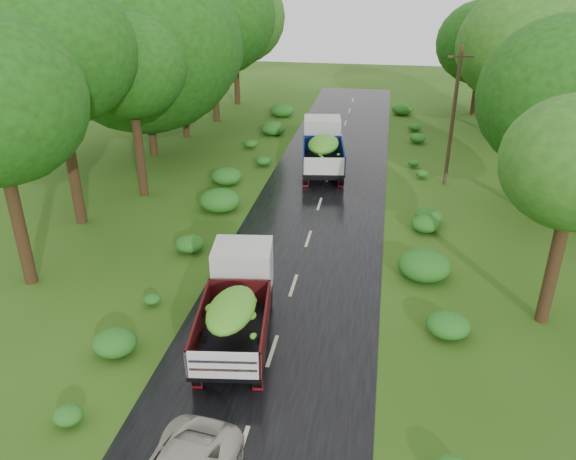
# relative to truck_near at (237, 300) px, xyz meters

# --- Properties ---
(ground) EXTENTS (120.00, 120.00, 0.00)m
(ground) POSITION_rel_truck_near_xyz_m (1.25, -4.64, -1.35)
(ground) COLOR #1F400D
(ground) RESTS_ON ground
(road) EXTENTS (6.50, 80.00, 0.02)m
(road) POSITION_rel_truck_near_xyz_m (1.25, 0.36, -1.34)
(road) COLOR black
(road) RESTS_ON ground
(road_lines) EXTENTS (0.12, 69.60, 0.00)m
(road_lines) POSITION_rel_truck_near_xyz_m (1.25, 1.36, -1.33)
(road_lines) COLOR #BFB78C
(road_lines) RESTS_ON road
(truck_near) EXTENTS (2.74, 5.90, 2.39)m
(truck_near) POSITION_rel_truck_near_xyz_m (0.00, 0.00, 0.00)
(truck_near) COLOR black
(truck_near) RESTS_ON ground
(truck_far) EXTENTS (3.05, 6.49, 2.63)m
(truck_far) POSITION_rel_truck_near_xyz_m (0.76, 16.51, 0.13)
(truck_far) COLOR black
(truck_far) RESTS_ON ground
(utility_pole) EXTENTS (1.27, 0.33, 7.30)m
(utility_pole) POSITION_rel_truck_near_xyz_m (7.65, 15.38, 2.41)
(utility_pole) COLOR #382616
(utility_pole) RESTS_ON ground
(trees_left) EXTENTS (6.11, 34.19, 9.49)m
(trees_left) POSITION_rel_truck_near_xyz_m (-9.04, 18.66, 5.47)
(trees_left) COLOR black
(trees_left) RESTS_ON ground
(trees_right) EXTENTS (6.15, 32.56, 8.01)m
(trees_right) POSITION_rel_truck_near_xyz_m (11.59, 19.69, 4.39)
(trees_right) COLOR black
(trees_right) RESTS_ON ground
(shrubs) EXTENTS (11.90, 44.00, 0.70)m
(shrubs) POSITION_rel_truck_near_xyz_m (1.25, 9.36, -1.00)
(shrubs) COLOR #17611B
(shrubs) RESTS_ON ground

